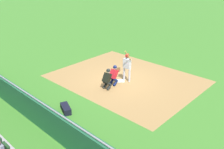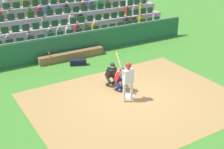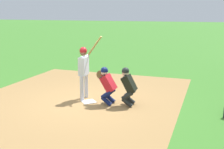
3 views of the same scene
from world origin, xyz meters
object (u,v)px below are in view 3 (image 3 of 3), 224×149
object	(u,v)px
home_plate_marker	(89,102)
home_plate_umpire	(128,85)
batter_at_plate	(84,67)
catcher_crouching	(107,83)

from	to	relation	value
home_plate_marker	home_plate_umpire	size ratio (longest dim) A/B	0.35
batter_at_plate	catcher_crouching	size ratio (longest dim) A/B	1.74
catcher_crouching	home_plate_marker	bearing A→B (deg)	93.26
batter_at_plate	home_plate_umpire	bearing A→B (deg)	-94.18
home_plate_marker	home_plate_umpire	xyz separation A→B (m)	(0.14, -1.34, 0.68)
home_plate_marker	catcher_crouching	xyz separation A→B (m)	(0.04, -0.65, 0.69)
home_plate_marker	catcher_crouching	distance (m)	0.95
batter_at_plate	home_plate_marker	bearing A→B (deg)	-133.09
home_plate_marker	batter_at_plate	distance (m)	1.19
batter_at_plate	catcher_crouching	bearing A→B (deg)	-103.20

